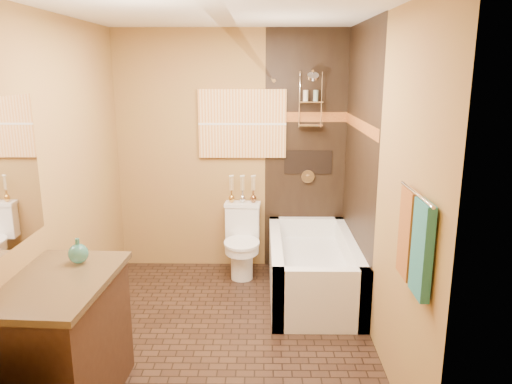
{
  "coord_description": "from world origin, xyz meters",
  "views": [
    {
      "loc": [
        0.31,
        -3.66,
        2.11
      ],
      "look_at": [
        0.27,
        0.4,
        1.1
      ],
      "focal_mm": 35.0,
      "sensor_mm": 36.0,
      "label": 1
    }
  ],
  "objects_px": {
    "bathtub": "(312,272)",
    "toilet": "(242,240)",
    "sunset_painting": "(242,124)",
    "vanity": "(62,344)"
  },
  "relations": [
    {
      "from": "sunset_painting",
      "to": "bathtub",
      "type": "height_order",
      "value": "sunset_painting"
    },
    {
      "from": "bathtub",
      "to": "vanity",
      "type": "bearing_deg",
      "value": -136.31
    },
    {
      "from": "toilet",
      "to": "vanity",
      "type": "xyz_separation_m",
      "value": [
        -1.04,
        -2.12,
        0.07
      ]
    },
    {
      "from": "bathtub",
      "to": "toilet",
      "type": "relative_size",
      "value": 2.05
    },
    {
      "from": "sunset_painting",
      "to": "vanity",
      "type": "height_order",
      "value": "sunset_painting"
    },
    {
      "from": "toilet",
      "to": "vanity",
      "type": "distance_m",
      "value": 2.36
    },
    {
      "from": "sunset_painting",
      "to": "toilet",
      "type": "xyz_separation_m",
      "value": [
        -0.0,
        -0.25,
        -1.18
      ]
    },
    {
      "from": "vanity",
      "to": "bathtub",
      "type": "bearing_deg",
      "value": 47.0
    },
    {
      "from": "sunset_painting",
      "to": "bathtub",
      "type": "relative_size",
      "value": 0.6
    },
    {
      "from": "sunset_painting",
      "to": "vanity",
      "type": "relative_size",
      "value": 0.88
    }
  ]
}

